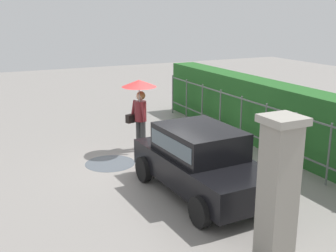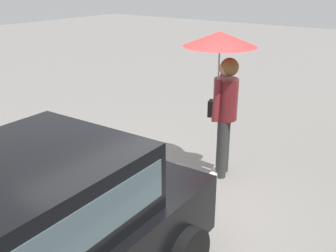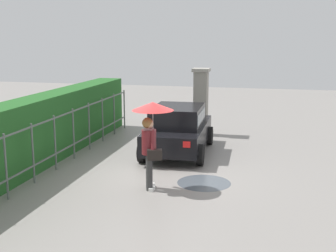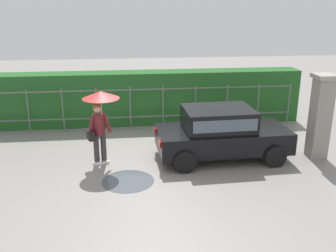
% 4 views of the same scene
% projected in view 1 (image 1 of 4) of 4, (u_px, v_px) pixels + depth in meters
% --- Properties ---
extents(ground_plane, '(40.00, 40.00, 0.00)m').
position_uv_depth(ground_plane, '(162.00, 164.00, 11.21)').
color(ground_plane, gray).
extents(car, '(3.79, 1.98, 1.48)m').
position_uv_depth(car, '(201.00, 158.00, 9.27)').
color(car, black).
rests_on(car, ground).
extents(pedestrian, '(0.98, 0.98, 2.08)m').
position_uv_depth(pedestrian, '(139.00, 99.00, 11.95)').
color(pedestrian, '#333333').
rests_on(pedestrian, ground).
extents(gate_pillar, '(0.60, 0.60, 2.42)m').
position_uv_depth(gate_pillar, '(278.00, 189.00, 6.64)').
color(gate_pillar, gray).
rests_on(gate_pillar, ground).
extents(fence_section, '(10.35, 0.05, 1.50)m').
position_uv_depth(fence_section, '(253.00, 123.00, 12.14)').
color(fence_section, '#59605B').
rests_on(fence_section, ground).
extents(hedge_row, '(11.30, 0.90, 1.90)m').
position_uv_depth(hedge_row, '(273.00, 116.00, 12.41)').
color(hedge_row, '#235B23').
rests_on(hedge_row, ground).
extents(puddle_near, '(1.33, 1.33, 0.00)m').
position_uv_depth(puddle_near, '(110.00, 163.00, 11.27)').
color(puddle_near, '#4C545B').
rests_on(puddle_near, ground).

